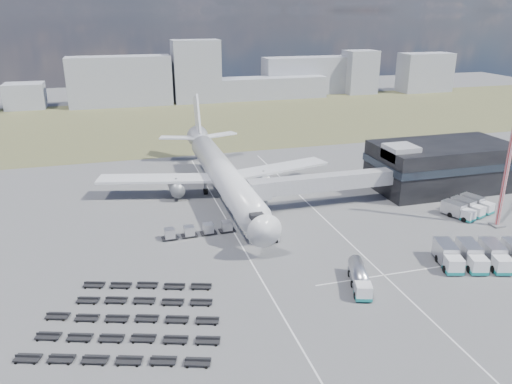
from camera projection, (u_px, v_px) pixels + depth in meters
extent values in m
plane|color=#565659|center=(266.00, 265.00, 77.63)|extent=(420.00, 420.00, 0.00)
cube|color=brown|center=(175.00, 122.00, 177.00)|extent=(420.00, 90.00, 0.01)
cube|color=silver|center=(245.00, 252.00, 81.63)|extent=(0.25, 110.00, 0.01)
cube|color=silver|center=(346.00, 239.00, 86.28)|extent=(0.25, 110.00, 0.01)
cube|color=silver|center=(436.00, 267.00, 76.87)|extent=(40.00, 0.25, 0.01)
cube|color=black|center=(442.00, 166.00, 110.01)|extent=(30.00, 16.00, 10.00)
cube|color=#262D38|center=(443.00, 161.00, 109.59)|extent=(30.40, 16.40, 1.60)
cube|color=#939399|center=(401.00, 152.00, 103.56)|extent=(6.00, 6.00, 3.00)
cube|color=#939399|center=(323.00, 182.00, 99.08)|extent=(29.80, 3.00, 3.00)
cube|color=#939399|center=(259.00, 189.00, 95.17)|extent=(4.00, 3.60, 3.40)
cylinder|color=slate|center=(266.00, 200.00, 96.88)|extent=(0.70, 0.70, 5.10)
cylinder|color=black|center=(266.00, 210.00, 97.60)|extent=(1.40, 0.90, 1.40)
cylinder|color=silver|center=(224.00, 175.00, 102.92)|extent=(5.60, 48.00, 5.60)
cone|color=silver|center=(260.00, 225.00, 78.98)|extent=(5.60, 5.00, 5.60)
cone|color=silver|center=(200.00, 140.00, 127.94)|extent=(5.60, 8.00, 5.60)
cube|color=black|center=(256.00, 215.00, 80.51)|extent=(2.20, 2.00, 0.80)
cube|color=silver|center=(158.00, 179.00, 104.49)|extent=(25.59, 11.38, 0.50)
cube|color=silver|center=(276.00, 168.00, 111.21)|extent=(25.59, 11.38, 0.50)
cylinder|color=slate|center=(176.00, 188.00, 104.17)|extent=(3.00, 5.00, 3.00)
cylinder|color=slate|center=(263.00, 180.00, 109.08)|extent=(3.00, 5.00, 3.00)
cube|color=silver|center=(177.00, 138.00, 128.19)|extent=(9.49, 5.63, 0.35)
cube|color=silver|center=(219.00, 135.00, 131.03)|extent=(9.49, 5.63, 0.35)
cube|color=silver|center=(197.00, 115.00, 128.70)|extent=(0.50, 9.06, 11.45)
cylinder|color=slate|center=(251.00, 234.00, 85.34)|extent=(0.50, 0.50, 2.50)
cylinder|color=slate|center=(206.00, 189.00, 107.09)|extent=(0.60, 0.60, 2.50)
cylinder|color=slate|center=(234.00, 186.00, 108.75)|extent=(0.60, 0.60, 2.50)
cylinder|color=black|center=(251.00, 238.00, 85.59)|extent=(0.50, 1.20, 1.20)
cube|color=#9598A3|center=(25.00, 96.00, 200.27)|extent=(15.11, 12.00, 10.01)
cube|color=#9598A3|center=(120.00, 81.00, 204.93)|extent=(41.38, 12.00, 19.92)
cube|color=#9598A3|center=(196.00, 71.00, 211.95)|extent=(19.69, 12.00, 25.84)
cube|color=#9598A3|center=(267.00, 88.00, 223.63)|extent=(53.06, 12.00, 9.31)
cube|color=#9598A3|center=(320.00, 75.00, 236.83)|extent=(54.67, 12.00, 16.90)
cube|color=#9598A3|center=(360.00, 72.00, 235.87)|extent=(14.23, 12.00, 19.77)
cube|color=#9598A3|center=(425.00, 72.00, 241.42)|extent=(24.71, 12.00, 18.15)
cube|color=silver|center=(363.00, 291.00, 67.85)|extent=(2.74, 2.74, 2.08)
cube|color=#157878|center=(363.00, 296.00, 68.13)|extent=(2.85, 2.85, 0.45)
cylinder|color=silver|center=(359.00, 272.00, 71.87)|extent=(4.26, 7.14, 2.26)
cube|color=slate|center=(358.00, 279.00, 72.22)|extent=(4.18, 7.11, 0.32)
cylinder|color=black|center=(359.00, 285.00, 71.03)|extent=(2.54, 1.68, 0.99)
cube|color=silver|center=(270.00, 237.00, 85.40)|extent=(3.60, 2.55, 1.47)
cube|color=silver|center=(273.00, 186.00, 108.02)|extent=(3.43, 5.85, 2.56)
cube|color=#157878|center=(273.00, 191.00, 108.38)|extent=(3.54, 5.96, 0.41)
cube|color=silver|center=(454.00, 265.00, 74.65)|extent=(3.02, 2.95, 2.35)
cube|color=#157878|center=(453.00, 270.00, 74.96)|extent=(3.15, 3.08, 0.48)
cube|color=silver|center=(445.00, 251.00, 78.02)|extent=(3.84, 5.44, 2.78)
cube|color=silver|center=(478.00, 265.00, 74.63)|extent=(3.02, 2.95, 2.35)
cube|color=#157878|center=(477.00, 270.00, 74.95)|extent=(3.15, 3.08, 0.48)
cube|color=silver|center=(469.00, 251.00, 78.01)|extent=(3.84, 5.44, 2.78)
cube|color=silver|center=(502.00, 265.00, 74.62)|extent=(3.02, 2.95, 2.35)
cube|color=#157878|center=(501.00, 270.00, 74.93)|extent=(3.15, 3.08, 0.48)
cube|color=silver|center=(492.00, 251.00, 77.99)|extent=(3.84, 5.44, 2.78)
cube|color=silver|center=(468.00, 215.00, 93.29)|extent=(2.68, 2.63, 2.03)
cube|color=#157878|center=(468.00, 219.00, 93.56)|extent=(2.80, 2.75, 0.41)
cube|color=silver|center=(453.00, 208.00, 95.61)|extent=(3.53, 4.74, 2.40)
cube|color=silver|center=(478.00, 212.00, 95.02)|extent=(2.68, 2.63, 2.03)
cube|color=#157878|center=(477.00, 215.00, 95.28)|extent=(2.80, 2.75, 0.41)
cube|color=silver|center=(463.00, 205.00, 97.34)|extent=(3.53, 4.74, 2.40)
cube|color=silver|center=(487.00, 208.00, 96.74)|extent=(2.68, 2.63, 2.03)
cube|color=#157878|center=(486.00, 212.00, 97.01)|extent=(2.80, 2.75, 0.41)
cube|color=silver|center=(472.00, 201.00, 99.07)|extent=(3.53, 4.74, 2.40)
cube|color=black|center=(170.00, 238.00, 86.06)|extent=(2.84, 1.83, 0.19)
cube|color=silver|center=(170.00, 233.00, 85.75)|extent=(1.78, 1.78, 1.59)
cube|color=black|center=(189.00, 235.00, 87.08)|extent=(2.84, 1.83, 0.19)
cube|color=silver|center=(189.00, 230.00, 86.77)|extent=(1.78, 1.78, 1.59)
cube|color=black|center=(208.00, 233.00, 88.10)|extent=(2.84, 1.83, 0.19)
cube|color=silver|center=(208.00, 228.00, 87.79)|extent=(1.78, 1.78, 1.59)
cube|color=black|center=(227.00, 230.00, 89.12)|extent=(2.84, 1.83, 0.19)
cube|color=silver|center=(227.00, 225.00, 88.81)|extent=(1.78, 1.78, 1.59)
cube|color=black|center=(112.00, 359.00, 56.04)|extent=(22.50, 8.66, 0.70)
cube|color=black|center=(123.00, 337.00, 59.85)|extent=(22.50, 8.66, 0.70)
cube|color=black|center=(132.00, 318.00, 63.66)|extent=(22.50, 8.66, 0.70)
cube|color=black|center=(140.00, 300.00, 67.48)|extent=(18.83, 7.44, 0.70)
cube|color=black|center=(148.00, 285.00, 71.29)|extent=(18.83, 7.44, 0.70)
cylinder|color=#B31C21|center=(510.00, 153.00, 86.93)|extent=(0.77, 0.77, 27.58)
cube|color=#565659|center=(497.00, 225.00, 91.59)|extent=(2.21, 2.21, 0.33)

